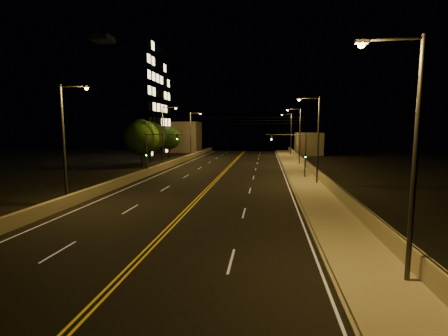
# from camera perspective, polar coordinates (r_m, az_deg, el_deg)

# --- Properties ---
(ground) EXTENTS (160.00, 160.00, 0.00)m
(ground) POSITION_cam_1_polar(r_m,az_deg,el_deg) (16.03, -16.30, -16.69)
(ground) COLOR black
(ground) RESTS_ON ground
(road) EXTENTS (18.00, 120.00, 0.02)m
(road) POSITION_cam_1_polar(r_m,az_deg,el_deg) (34.54, -2.87, -3.65)
(road) COLOR black
(road) RESTS_ON ground
(sidewalk) EXTENTS (3.60, 120.00, 0.30)m
(sidewalk) POSITION_cam_1_polar(r_m,az_deg,el_deg) (34.29, 15.22, -3.73)
(sidewalk) COLOR #9D9683
(sidewalk) RESTS_ON ground
(curb) EXTENTS (0.14, 120.00, 0.15)m
(curb) POSITION_cam_1_polar(r_m,az_deg,el_deg) (34.10, 12.10, -3.83)
(curb) COLOR #9D9683
(curb) RESTS_ON ground
(parapet_wall) EXTENTS (0.30, 120.00, 1.00)m
(parapet_wall) POSITION_cam_1_polar(r_m,az_deg,el_deg) (34.45, 17.98, -2.68)
(parapet_wall) COLOR gray
(parapet_wall) RESTS_ON sidewalk
(jersey_barrier) EXTENTS (0.45, 120.00, 0.97)m
(jersey_barrier) POSITION_cam_1_polar(r_m,az_deg,el_deg) (37.46, -17.86, -2.42)
(jersey_barrier) COLOR gray
(jersey_barrier) RESTS_ON ground
(distant_building_right) EXTENTS (6.00, 10.00, 5.37)m
(distant_building_right) POSITION_cam_1_polar(r_m,az_deg,el_deg) (83.75, 14.59, 4.20)
(distant_building_right) COLOR gray
(distant_building_right) RESTS_ON ground
(distant_building_left) EXTENTS (8.00, 8.00, 8.13)m
(distant_building_left) POSITION_cam_1_polar(r_m,az_deg,el_deg) (89.21, -6.95, 5.41)
(distant_building_left) COLOR gray
(distant_building_left) RESTS_ON ground
(parapet_rail) EXTENTS (0.06, 120.00, 0.06)m
(parapet_rail) POSITION_cam_1_polar(r_m,az_deg,el_deg) (34.37, 18.01, -1.81)
(parapet_rail) COLOR black
(parapet_rail) RESTS_ON parapet_wall
(lane_markings) EXTENTS (17.32, 116.00, 0.00)m
(lane_markings) POSITION_cam_1_polar(r_m,az_deg,el_deg) (34.47, -2.89, -3.66)
(lane_markings) COLOR silver
(lane_markings) RESTS_ON road
(streetlight_0) EXTENTS (2.55, 0.28, 9.82)m
(streetlight_0) POSITION_cam_1_polar(r_m,az_deg,el_deg) (14.36, 29.75, 3.16)
(streetlight_0) COLOR #2D2D33
(streetlight_0) RESTS_ON ground
(streetlight_1) EXTENTS (2.55, 0.28, 9.82)m
(streetlight_1) POSITION_cam_1_polar(r_m,az_deg,el_deg) (37.46, 15.86, 5.57)
(streetlight_1) COLOR #2D2D33
(streetlight_1) RESTS_ON ground
(streetlight_2) EXTENTS (2.55, 0.28, 9.82)m
(streetlight_2) POSITION_cam_1_polar(r_m,az_deg,el_deg) (57.14, 12.96, 6.03)
(streetlight_2) COLOR #2D2D33
(streetlight_2) RESTS_ON ground
(streetlight_3) EXTENTS (2.55, 0.28, 9.82)m
(streetlight_3) POSITION_cam_1_polar(r_m,az_deg,el_deg) (77.14, 11.54, 6.25)
(streetlight_3) COLOR #2D2D33
(streetlight_3) RESTS_ON ground
(streetlight_4) EXTENTS (2.55, 0.28, 9.82)m
(streetlight_4) POSITION_cam_1_polar(r_m,az_deg,el_deg) (29.20, -25.97, 4.82)
(streetlight_4) COLOR #2D2D33
(streetlight_4) RESTS_ON ground
(streetlight_5) EXTENTS (2.55, 0.28, 9.82)m
(streetlight_5) POSITION_cam_1_polar(r_m,az_deg,el_deg) (52.39, -10.45, 6.03)
(streetlight_5) COLOR #2D2D33
(streetlight_5) RESTS_ON ground
(streetlight_6) EXTENTS (2.55, 0.28, 9.82)m
(streetlight_6) POSITION_cam_1_polar(r_m,az_deg,el_deg) (70.81, -5.70, 6.31)
(streetlight_6) COLOR #2D2D33
(streetlight_6) RESTS_ON ground
(traffic_signal_right) EXTENTS (5.11, 0.31, 5.80)m
(traffic_signal_right) POSITION_cam_1_polar(r_m,az_deg,el_deg) (41.90, 12.73, 3.13)
(traffic_signal_right) COLOR #2D2D33
(traffic_signal_right) RESTS_ON ground
(traffic_signal_left) EXTENTS (5.11, 0.31, 5.80)m
(traffic_signal_left) POSITION_cam_1_polar(r_m,az_deg,el_deg) (44.29, -12.21, 3.34)
(traffic_signal_left) COLOR #2D2D33
(traffic_signal_left) RESTS_ON ground
(overhead_wires) EXTENTS (22.00, 0.03, 0.83)m
(overhead_wires) POSITION_cam_1_polar(r_m,az_deg,el_deg) (43.34, -0.66, 8.32)
(overhead_wires) COLOR black
(building_tower) EXTENTS (24.00, 15.00, 25.32)m
(building_tower) POSITION_cam_1_polar(r_m,az_deg,el_deg) (73.98, -20.18, 10.96)
(building_tower) COLOR gray
(building_tower) RESTS_ON ground
(tree_0) EXTENTS (5.80, 5.80, 7.86)m
(tree_0) POSITION_cam_1_polar(r_m,az_deg,el_deg) (55.19, -14.32, 5.26)
(tree_0) COLOR black
(tree_0) RESTS_ON ground
(tree_1) EXTENTS (5.65, 5.65, 7.66)m
(tree_1) POSITION_cam_1_polar(r_m,az_deg,el_deg) (62.58, -12.90, 5.36)
(tree_1) COLOR black
(tree_1) RESTS_ON ground
(tree_2) EXTENTS (5.10, 5.10, 6.91)m
(tree_2) POSITION_cam_1_polar(r_m,az_deg,el_deg) (72.07, -9.69, 5.24)
(tree_2) COLOR black
(tree_2) RESTS_ON ground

